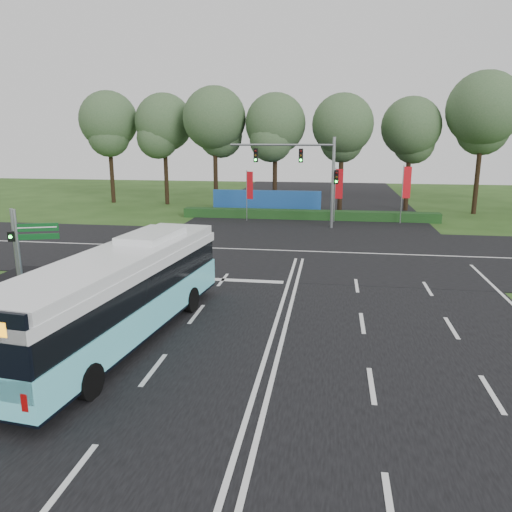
{
  "coord_description": "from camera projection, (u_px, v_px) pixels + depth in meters",
  "views": [
    {
      "loc": [
        1.97,
        -18.52,
        7.09
      ],
      "look_at": [
        -1.16,
        2.0,
        2.07
      ],
      "focal_mm": 35.0,
      "sensor_mm": 36.0,
      "label": 1
    }
  ],
  "objects": [
    {
      "name": "ground",
      "position": [
        277.0,
        319.0,
        19.75
      ],
      "size": [
        120.0,
        120.0,
        0.0
      ],
      "primitive_type": "plane",
      "color": "#284818",
      "rests_on": "ground"
    },
    {
      "name": "road_main",
      "position": [
        277.0,
        319.0,
        19.74
      ],
      "size": [
        20.0,
        120.0,
        0.04
      ],
      "primitive_type": "cube",
      "color": "black",
      "rests_on": "ground"
    },
    {
      "name": "road_cross",
      "position": [
        298.0,
        251.0,
        31.27
      ],
      "size": [
        120.0,
        14.0,
        0.05
      ],
      "primitive_type": "cube",
      "color": "black",
      "rests_on": "ground"
    },
    {
      "name": "city_bus",
      "position": [
        120.0,
        294.0,
        17.26
      ],
      "size": [
        3.88,
        12.31,
        3.48
      ],
      "rotation": [
        0.0,
        0.0,
        -0.11
      ],
      "color": "#6EEFFF",
      "rests_on": "ground"
    },
    {
      "name": "pedestrian_signal",
      "position": [
        15.0,
        248.0,
        22.59
      ],
      "size": [
        0.36,
        0.44,
        3.93
      ],
      "rotation": [
        0.0,
        0.0,
        0.28
      ],
      "color": "gray",
      "rests_on": "ground"
    },
    {
      "name": "street_sign",
      "position": [
        28.0,
        249.0,
        19.98
      ],
      "size": [
        1.59,
        0.62,
        4.28
      ],
      "rotation": [
        0.0,
        0.0,
        0.34
      ],
      "color": "gray",
      "rests_on": "ground"
    },
    {
      "name": "banner_flag_left",
      "position": [
        249.0,
        188.0,
        41.74
      ],
      "size": [
        0.6,
        0.27,
        4.28
      ],
      "rotation": [
        0.0,
        0.0,
        -0.38
      ],
      "color": "gray",
      "rests_on": "ground"
    },
    {
      "name": "banner_flag_mid",
      "position": [
        338.0,
        187.0,
        41.04
      ],
      "size": [
        0.66,
        0.18,
        4.54
      ],
      "rotation": [
        0.0,
        0.0,
        -0.2
      ],
      "color": "gray",
      "rests_on": "ground"
    },
    {
      "name": "banner_flag_right",
      "position": [
        406.0,
        186.0,
        40.44
      ],
      "size": [
        0.7,
        0.18,
        4.77
      ],
      "rotation": [
        0.0,
        0.0,
        0.19
      ],
      "color": "gray",
      "rests_on": "ground"
    },
    {
      "name": "traffic_light_gantry",
      "position": [
        310.0,
        168.0,
        38.32
      ],
      "size": [
        8.41,
        0.28,
        7.0
      ],
      "color": "gray",
      "rests_on": "ground"
    },
    {
      "name": "hedge",
      "position": [
        308.0,
        215.0,
        43.19
      ],
      "size": [
        22.0,
        1.2,
        0.8
      ],
      "primitive_type": "cube",
      "color": "#153B17",
      "rests_on": "ground"
    },
    {
      "name": "blue_hoarding",
      "position": [
        266.0,
        202.0,
        46.02
      ],
      "size": [
        10.0,
        0.3,
        2.2
      ],
      "primitive_type": "cube",
      "color": "#1B4B96",
      "rests_on": "ground"
    },
    {
      "name": "eucalyptus_row",
      "position": [
        349.0,
        120.0,
        47.19
      ],
      "size": [
        55.5,
        9.09,
        12.72
      ],
      "color": "black",
      "rests_on": "ground"
    }
  ]
}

